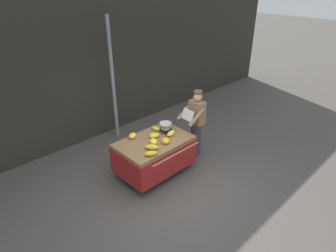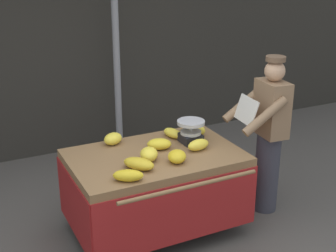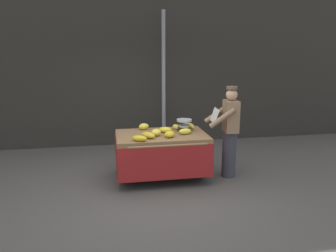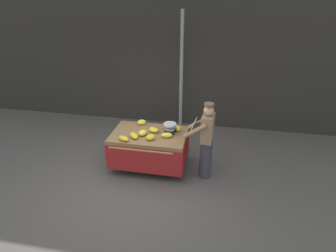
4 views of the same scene
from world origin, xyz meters
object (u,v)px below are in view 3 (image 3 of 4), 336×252
(banana_bunch_2, at_px, (156,132))
(banana_bunch_8, at_px, (170,134))
(vendor_person, at_px, (229,132))
(banana_cart, at_px, (161,146))
(banana_bunch_4, at_px, (139,138))
(banana_bunch_6, at_px, (148,135))
(street_pole, at_px, (164,81))
(banana_bunch_5, at_px, (185,131))
(banana_bunch_3, at_px, (144,126))
(weighing_scale, at_px, (184,125))
(banana_bunch_0, at_px, (189,126))
(banana_bunch_1, at_px, (176,127))
(banana_bunch_7, at_px, (165,130))

(banana_bunch_2, distance_m, banana_bunch_8, 0.26)
(vendor_person, bearing_deg, banana_bunch_8, -173.08)
(banana_cart, height_order, banana_bunch_4, banana_bunch_4)
(banana_bunch_6, relative_size, banana_bunch_8, 1.45)
(banana_bunch_4, height_order, vendor_person, vendor_person)
(street_pole, distance_m, banana_bunch_5, 2.26)
(banana_bunch_3, xyz_separation_m, vendor_person, (1.53, -0.53, -0.05))
(banana_cart, relative_size, banana_bunch_2, 7.81)
(banana_bunch_4, bearing_deg, banana_bunch_6, 45.13)
(banana_cart, distance_m, banana_bunch_4, 0.66)
(banana_bunch_5, bearing_deg, banana_cart, 166.33)
(banana_bunch_5, height_order, banana_bunch_6, banana_bunch_5)
(weighing_scale, distance_m, banana_bunch_2, 0.60)
(weighing_scale, height_order, banana_bunch_0, weighing_scale)
(banana_bunch_4, bearing_deg, banana_bunch_5, 19.69)
(banana_bunch_3, height_order, banana_bunch_4, banana_bunch_3)
(banana_bunch_0, bearing_deg, banana_bunch_4, -146.84)
(street_pole, relative_size, weighing_scale, 11.66)
(banana_cart, bearing_deg, banana_bunch_5, -13.67)
(weighing_scale, distance_m, banana_bunch_1, 0.24)
(banana_bunch_1, height_order, banana_bunch_2, banana_bunch_2)
(street_pole, height_order, banana_bunch_7, street_pole)
(street_pole, relative_size, banana_bunch_5, 13.66)
(street_pole, bearing_deg, weighing_scale, -88.30)
(weighing_scale, xyz_separation_m, banana_bunch_7, (-0.36, -0.01, -0.06))
(banana_bunch_0, bearing_deg, banana_bunch_6, -149.77)
(banana_bunch_2, height_order, banana_bunch_4, banana_bunch_2)
(banana_bunch_0, relative_size, banana_bunch_1, 0.97)
(banana_bunch_2, xyz_separation_m, banana_bunch_7, (0.20, 0.20, -0.01))
(banana_bunch_4, distance_m, vendor_person, 1.72)
(banana_bunch_7, height_order, banana_bunch_8, banana_bunch_8)
(banana_bunch_0, xyz_separation_m, vendor_person, (0.67, -0.38, -0.05))
(banana_bunch_1, bearing_deg, vendor_person, -25.24)
(banana_bunch_0, xyz_separation_m, banana_bunch_5, (-0.16, -0.36, -0.01))
(banana_cart, relative_size, banana_bunch_7, 6.97)
(street_pole, xyz_separation_m, banana_bunch_0, (0.19, -1.78, -0.71))
(banana_cart, distance_m, banana_bunch_5, 0.52)
(banana_bunch_6, bearing_deg, banana_bunch_7, 42.41)
(vendor_person, bearing_deg, banana_bunch_7, 169.86)
(banana_cart, relative_size, banana_bunch_4, 6.36)
(banana_bunch_3, xyz_separation_m, banana_bunch_7, (0.36, -0.32, -0.01))
(banana_bunch_3, distance_m, banana_bunch_4, 0.83)
(banana_bunch_1, distance_m, vendor_person, 1.01)
(weighing_scale, relative_size, banana_bunch_6, 0.94)
(weighing_scale, height_order, banana_bunch_8, weighing_scale)
(weighing_scale, bearing_deg, banana_bunch_5, -97.61)
(banana_bunch_3, height_order, banana_bunch_6, banana_bunch_3)
(banana_cart, xyz_separation_m, banana_bunch_7, (0.09, 0.09, 0.28))
(banana_bunch_3, xyz_separation_m, banana_bunch_6, (0.01, -0.64, -0.01))
(banana_bunch_2, relative_size, banana_bunch_4, 0.81)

